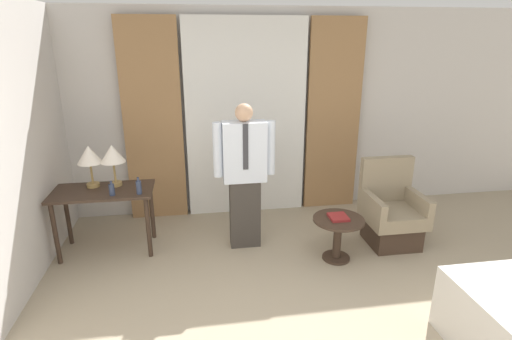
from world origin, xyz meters
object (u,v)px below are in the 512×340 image
object	(u,v)px
person	(245,172)
bottle_near_edge	(139,187)
desk	(104,200)
table_lamp_right	(113,155)
armchair	(391,215)
side_table	(338,232)
book	(338,217)
bottle_by_lamp	(112,189)
table_lamp_left	(89,156)

from	to	relation	value
person	bottle_near_edge	bearing A→B (deg)	-177.14
desk	table_lamp_right	bearing A→B (deg)	46.19
armchair	person	bearing A→B (deg)	173.20
table_lamp_right	person	bearing A→B (deg)	-9.78
bottle_near_edge	side_table	size ratio (longest dim) A/B	0.34
bottle_near_edge	book	distance (m)	2.15
bottle_by_lamp	person	world-z (taller)	person
table_lamp_left	bottle_by_lamp	bearing A→B (deg)	-49.50
table_lamp_left	book	size ratio (longest dim) A/B	2.28
desk	bottle_by_lamp	xyz separation A→B (m)	(0.14, -0.17, 0.18)
book	desk	bearing A→B (deg)	166.81
table_lamp_left	bottle_near_edge	distance (m)	0.68
desk	armchair	bearing A→B (deg)	-5.65
armchair	side_table	distance (m)	0.80
table_lamp_right	armchair	xyz separation A→B (m)	(3.14, -0.45, -0.74)
bottle_by_lamp	book	size ratio (longest dim) A/B	0.78
table_lamp_left	bottle_near_edge	world-z (taller)	table_lamp_left
desk	table_lamp_left	xyz separation A→B (m)	(-0.12, 0.13, 0.47)
table_lamp_left	bottle_by_lamp	xyz separation A→B (m)	(0.26, -0.30, -0.29)
table_lamp_left	side_table	world-z (taller)	table_lamp_left
desk	book	world-z (taller)	desk
person	armchair	xyz separation A→B (m)	(1.70, -0.20, -0.55)
desk	table_lamp_left	world-z (taller)	table_lamp_left
person	side_table	distance (m)	1.20
person	book	bearing A→B (deg)	-26.26
bottle_by_lamp	person	size ratio (longest dim) A/B	0.10
armchair	side_table	xyz separation A→B (m)	(-0.75, -0.27, -0.02)
table_lamp_right	bottle_by_lamp	distance (m)	0.42
person	desk	bearing A→B (deg)	175.61
table_lamp_left	armchair	distance (m)	3.49
table_lamp_right	side_table	xyz separation A→B (m)	(2.39, -0.72, -0.76)
person	book	size ratio (longest dim) A/B	8.04
table_lamp_left	table_lamp_right	size ratio (longest dim) A/B	1.00
table_lamp_left	person	distance (m)	1.71
table_lamp_left	armchair	world-z (taller)	table_lamp_left
table_lamp_left	book	bearing A→B (deg)	-15.22
table_lamp_left	side_table	size ratio (longest dim) A/B	0.86
desk	side_table	distance (m)	2.59
bottle_by_lamp	armchair	world-z (taller)	armchair
person	side_table	world-z (taller)	person
bottle_near_edge	armchair	xyz separation A→B (m)	(2.85, -0.15, -0.46)
side_table	bottle_near_edge	bearing A→B (deg)	168.68
bottle_near_edge	person	bearing A→B (deg)	2.86
bottle_near_edge	bottle_by_lamp	world-z (taller)	bottle_near_edge
table_lamp_left	bottle_by_lamp	size ratio (longest dim) A/B	2.94
side_table	book	bearing A→B (deg)	104.63
table_lamp_left	desk	bearing A→B (deg)	-46.19
bottle_near_edge	person	xyz separation A→B (m)	(1.14, 0.06, 0.09)
desk	table_lamp_right	distance (m)	0.50
table_lamp_right	side_table	bearing A→B (deg)	-16.88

